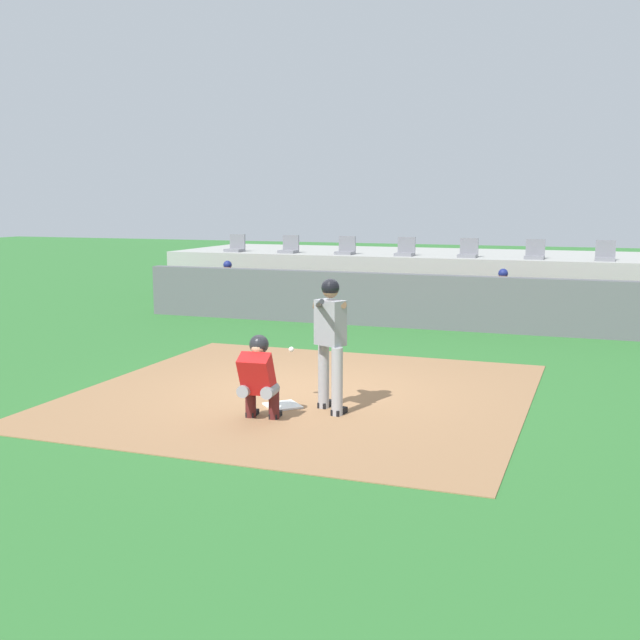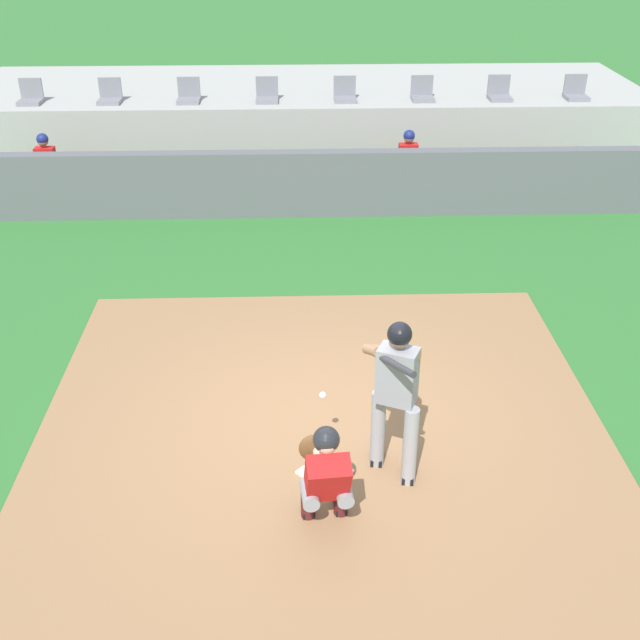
# 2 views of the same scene
# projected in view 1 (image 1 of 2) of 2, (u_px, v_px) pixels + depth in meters

# --- Properties ---
(ground_plane) EXTENTS (80.00, 80.00, 0.00)m
(ground_plane) POSITION_uv_depth(u_px,v_px,m) (304.00, 394.00, 11.50)
(ground_plane) COLOR #2D6B2D
(dirt_infield) EXTENTS (6.40, 6.40, 0.01)m
(dirt_infield) POSITION_uv_depth(u_px,v_px,m) (304.00, 393.00, 11.50)
(dirt_infield) COLOR #936B47
(dirt_infield) RESTS_ON ground
(home_plate) EXTENTS (0.62, 0.62, 0.02)m
(home_plate) POSITION_uv_depth(u_px,v_px,m) (283.00, 406.00, 10.75)
(home_plate) COLOR white
(home_plate) RESTS_ON dirt_infield
(batter_at_plate) EXTENTS (0.58, 0.89, 1.80)m
(batter_at_plate) POSITION_uv_depth(u_px,v_px,m) (330.00, 336.00, 10.35)
(batter_at_plate) COLOR #99999E
(batter_at_plate) RESTS_ON ground
(catcher_crouched) EXTENTS (0.51, 1.44, 1.13)m
(catcher_crouched) POSITION_uv_depth(u_px,v_px,m) (259.00, 374.00, 10.01)
(catcher_crouched) COLOR gray
(catcher_crouched) RESTS_ON ground
(dugout_wall) EXTENTS (13.00, 0.30, 1.20)m
(dugout_wall) POSITION_uv_depth(u_px,v_px,m) (409.00, 301.00, 17.44)
(dugout_wall) COLOR #59595E
(dugout_wall) RESTS_ON ground
(dugout_bench) EXTENTS (11.80, 0.44, 0.45)m
(dugout_bench) POSITION_uv_depth(u_px,v_px,m) (419.00, 312.00, 18.43)
(dugout_bench) COLOR olive
(dugout_bench) RESTS_ON ground
(dugout_player_0) EXTENTS (0.49, 0.70, 1.30)m
(dugout_player_0) POSITION_uv_depth(u_px,v_px,m) (226.00, 286.00, 19.91)
(dugout_player_0) COLOR #939399
(dugout_player_0) RESTS_ON ground
(dugout_player_1) EXTENTS (0.49, 0.70, 1.30)m
(dugout_player_1) POSITION_uv_depth(u_px,v_px,m) (502.00, 297.00, 17.56)
(dugout_player_1) COLOR #939399
(dugout_player_1) RESTS_ON ground
(stands_platform) EXTENTS (15.00, 4.40, 1.40)m
(stands_platform) POSITION_uv_depth(u_px,v_px,m) (447.00, 278.00, 21.51)
(stands_platform) COLOR #9E9E99
(stands_platform) RESTS_ON ground
(stadium_seat_0) EXTENTS (0.46, 0.46, 0.48)m
(stadium_seat_0) POSITION_uv_depth(u_px,v_px,m) (236.00, 247.00, 21.90)
(stadium_seat_0) COLOR slate
(stadium_seat_0) RESTS_ON stands_platform
(stadium_seat_1) EXTENTS (0.46, 0.46, 0.48)m
(stadium_seat_1) POSITION_uv_depth(u_px,v_px,m) (289.00, 248.00, 21.35)
(stadium_seat_1) COLOR slate
(stadium_seat_1) RESTS_ON stands_platform
(stadium_seat_2) EXTENTS (0.46, 0.46, 0.48)m
(stadium_seat_2) POSITION_uv_depth(u_px,v_px,m) (346.00, 249.00, 20.80)
(stadium_seat_2) COLOR slate
(stadium_seat_2) RESTS_ON stands_platform
(stadium_seat_3) EXTENTS (0.46, 0.46, 0.48)m
(stadium_seat_3) POSITION_uv_depth(u_px,v_px,m) (405.00, 251.00, 20.25)
(stadium_seat_3) COLOR slate
(stadium_seat_3) RESTS_ON stands_platform
(stadium_seat_4) EXTENTS (0.46, 0.46, 0.48)m
(stadium_seat_4) POSITION_uv_depth(u_px,v_px,m) (468.00, 252.00, 19.70)
(stadium_seat_4) COLOR slate
(stadium_seat_4) RESTS_ON stands_platform
(stadium_seat_5) EXTENTS (0.46, 0.46, 0.48)m
(stadium_seat_5) POSITION_uv_depth(u_px,v_px,m) (535.00, 253.00, 19.15)
(stadium_seat_5) COLOR slate
(stadium_seat_5) RESTS_ON stands_platform
(stadium_seat_6) EXTENTS (0.46, 0.46, 0.48)m
(stadium_seat_6) POSITION_uv_depth(u_px,v_px,m) (605.00, 255.00, 18.60)
(stadium_seat_6) COLOR slate
(stadium_seat_6) RESTS_ON stands_platform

